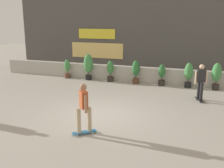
% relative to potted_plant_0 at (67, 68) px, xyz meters
% --- Properties ---
extents(ground_plane, '(48.00, 48.00, 0.00)m').
position_rel_potted_plant_0_xyz_m(ground_plane, '(4.39, -5.55, -0.62)').
color(ground_plane, '#A8A093').
extents(planter_wall, '(18.00, 0.40, 0.90)m').
position_rel_potted_plant_0_xyz_m(planter_wall, '(4.39, 0.45, -0.17)').
color(planter_wall, '#B2ADA3').
rests_on(planter_wall, ground).
extents(building_backdrop, '(20.00, 2.08, 6.50)m').
position_rel_potted_plant_0_xyz_m(building_backdrop, '(4.39, 4.45, 2.63)').
color(building_backdrop, '#4C4947').
rests_on(building_backdrop, ground).
extents(potted_plant_0, '(0.36, 0.36, 1.18)m').
position_rel_potted_plant_0_xyz_m(potted_plant_0, '(0.00, 0.00, 0.00)').
color(potted_plant_0, brown).
rests_on(potted_plant_0, ground).
extents(potted_plant_1, '(0.56, 0.56, 1.59)m').
position_rel_potted_plant_0_xyz_m(potted_plant_1, '(1.46, 0.00, 0.32)').
color(potted_plant_1, black).
rests_on(potted_plant_1, ground).
extents(potted_plant_2, '(0.39, 0.39, 1.25)m').
position_rel_potted_plant_0_xyz_m(potted_plant_2, '(2.88, 0.00, 0.06)').
color(potted_plant_2, '#2D2823').
rests_on(potted_plant_2, ground).
extents(potted_plant_3, '(0.44, 0.44, 1.35)m').
position_rel_potted_plant_0_xyz_m(potted_plant_3, '(4.45, -0.00, 0.15)').
color(potted_plant_3, brown).
rests_on(potted_plant_3, ground).
extents(potted_plant_4, '(0.37, 0.37, 1.21)m').
position_rel_potted_plant_0_xyz_m(potted_plant_4, '(5.94, 0.00, 0.02)').
color(potted_plant_4, '#2D2823').
rests_on(potted_plant_4, ground).
extents(potted_plant_5, '(0.45, 0.45, 1.37)m').
position_rel_potted_plant_0_xyz_m(potted_plant_5, '(7.38, 0.00, 0.16)').
color(potted_plant_5, black).
rests_on(potted_plant_5, ground).
extents(potted_plant_6, '(0.48, 0.48, 1.44)m').
position_rel_potted_plant_0_xyz_m(potted_plant_6, '(8.79, 0.00, 0.21)').
color(potted_plant_6, '#2D2823').
rests_on(potted_plant_6, ground).
extents(skater_by_wall_right, '(0.53, 0.82, 1.70)m').
position_rel_potted_plant_0_xyz_m(skater_by_wall_right, '(8.04, -2.32, 0.33)').
color(skater_by_wall_right, black).
rests_on(skater_by_wall_right, ground).
extents(skater_far_right, '(0.73, 0.68, 1.70)m').
position_rel_potted_plant_0_xyz_m(skater_far_right, '(4.58, -7.35, 0.33)').
color(skater_far_right, '#266699').
rests_on(skater_far_right, ground).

